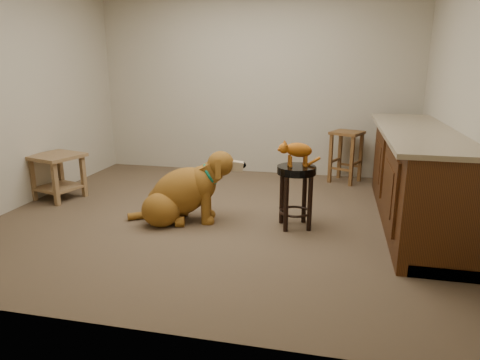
% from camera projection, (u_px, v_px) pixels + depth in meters
% --- Properties ---
extents(floor, '(4.50, 4.00, 0.01)m').
position_uv_depth(floor, '(218.00, 217.00, 4.46)').
color(floor, brown).
rests_on(floor, ground).
extents(room_shell, '(4.54, 4.04, 2.62)m').
position_uv_depth(room_shell, '(216.00, 49.00, 4.02)').
color(room_shell, '#B1A78F').
rests_on(room_shell, ground).
extents(cabinet_run, '(0.70, 2.56, 0.94)m').
position_uv_depth(cabinet_run, '(416.00, 180.00, 4.21)').
color(cabinet_run, '#40200B').
rests_on(cabinet_run, ground).
extents(padded_stool, '(0.39, 0.39, 0.61)m').
position_uv_depth(padded_stool, '(296.00, 184.00, 4.08)').
color(padded_stool, black).
rests_on(padded_stool, ground).
extents(wood_stool, '(0.49, 0.49, 0.69)m').
position_uv_depth(wood_stool, '(346.00, 156.00, 5.69)').
color(wood_stool, brown).
rests_on(wood_stool, ground).
extents(side_table, '(0.63, 0.63, 0.53)m').
position_uv_depth(side_table, '(57.00, 170.00, 4.98)').
color(side_table, brown).
rests_on(side_table, ground).
extents(golden_retriever, '(1.19, 0.66, 0.77)m').
position_uv_depth(golden_retriever, '(182.00, 193.00, 4.28)').
color(golden_retriever, brown).
rests_on(golden_retriever, ground).
extents(tabby_kitten, '(0.40, 0.26, 0.28)m').
position_uv_depth(tabby_kitten, '(296.00, 151.00, 4.00)').
color(tabby_kitten, '#9D4F0F').
rests_on(tabby_kitten, padded_stool).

